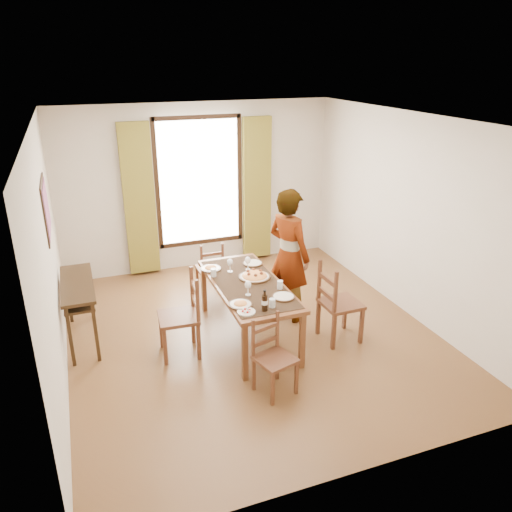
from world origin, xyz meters
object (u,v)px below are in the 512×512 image
object	(u,v)px
console_table	(78,291)
pasta_platter	(255,274)
dining_table	(248,288)
man	(289,255)

from	to	relation	value
console_table	pasta_platter	size ratio (longest dim) A/B	3.00
console_table	dining_table	bearing A→B (deg)	-17.93
dining_table	pasta_platter	size ratio (longest dim) A/B	4.61
pasta_platter	dining_table	bearing A→B (deg)	-140.60
man	pasta_platter	distance (m)	0.61
console_table	pasta_platter	distance (m)	2.17
pasta_platter	man	bearing A→B (deg)	20.45
console_table	pasta_platter	xyz separation A→B (m)	(2.10, -0.54, 0.12)
console_table	man	size ratio (longest dim) A/B	0.66
dining_table	pasta_platter	xyz separation A→B (m)	(0.13, 0.10, 0.12)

